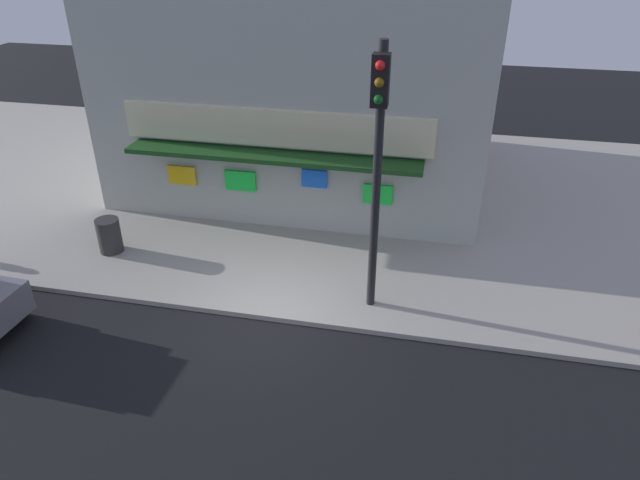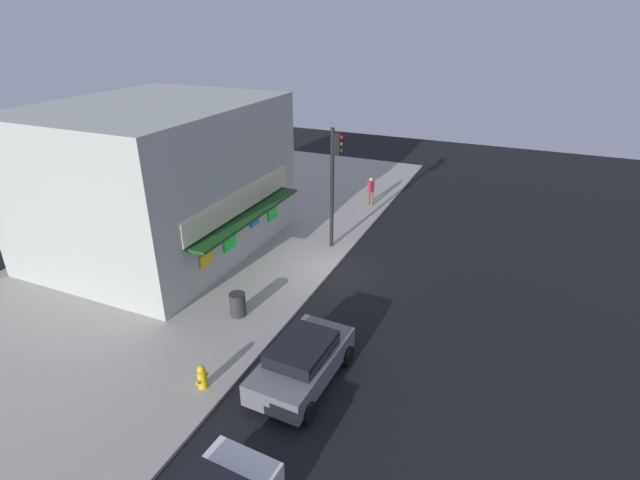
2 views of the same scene
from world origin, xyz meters
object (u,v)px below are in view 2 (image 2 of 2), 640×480
object	(u,v)px
traffic_light	(334,174)
trash_can	(238,304)
fire_hydrant	(202,377)
parked_car_grey	(302,361)
pedestrian	(371,190)

from	to	relation	value
traffic_light	trash_can	bearing A→B (deg)	171.60
traffic_light	trash_can	size ratio (longest dim) A/B	6.33
fire_hydrant	parked_car_grey	world-z (taller)	parked_car_grey
traffic_light	parked_car_grey	bearing A→B (deg)	-163.53
traffic_light	fire_hydrant	world-z (taller)	traffic_light
traffic_light	fire_hydrant	size ratio (longest dim) A/B	7.25
traffic_light	pedestrian	distance (m)	6.69
parked_car_grey	pedestrian	bearing A→B (deg)	10.55
traffic_light	parked_car_grey	xyz separation A→B (m)	(-9.04, -2.67, -2.99)
fire_hydrant	pedestrian	distance (m)	16.72
trash_can	pedestrian	bearing A→B (deg)	-3.81
trash_can	parked_car_grey	distance (m)	4.28
traffic_light	fire_hydrant	distance (m)	11.09
traffic_light	fire_hydrant	bearing A→B (deg)	-179.45
fire_hydrant	trash_can	world-z (taller)	trash_can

